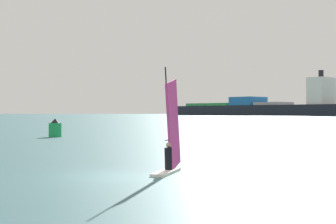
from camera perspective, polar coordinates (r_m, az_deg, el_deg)
The scene contains 4 objects.
ground_plane at distance 20.16m, azimuth -6.62°, elevation -7.48°, with size 4000.00×4000.00×0.00m, color #386066.
windsurfer at distance 21.27m, azimuth 0.25°, elevation -3.75°, with size 0.98×3.56×4.58m.
cargo_ship at distance 446.43m, azimuth 10.46°, elevation 0.54°, with size 177.57×92.65×37.08m.
channel_buoy at distance 53.19m, azimuth -13.15°, elevation -1.93°, with size 1.36×1.36×1.98m.
Camera 1 is at (10.55, -16.98, 2.60)m, focal length 51.79 mm.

